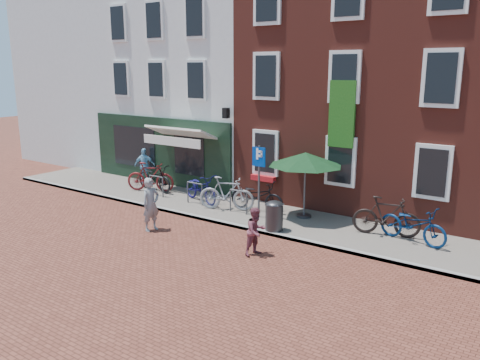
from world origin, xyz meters
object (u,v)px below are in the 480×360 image
Objects in this scene: bicycle_3 at (227,193)px; bicycle_6 at (413,224)px; cafe_person at (145,165)px; bicycle_1 at (150,177)px; boy at (256,231)px; bicycle_5 at (386,216)px; parasol at (306,157)px; bicycle_2 at (201,188)px; woman at (151,204)px; bicycle_0 at (154,177)px; litter_bin at (274,214)px; parking_sign at (259,169)px; bicycle_4 at (257,196)px.

bicycle_3 reaches higher than bicycle_6.
cafe_person is 1.67m from bicycle_1.
boy reaches higher than bicycle_5.
boy is (0.41, -3.62, -1.52)m from parasol.
cafe_person is at bearing 94.69° from bicycle_2.
woman is 1.26× the size of boy.
woman is 0.85× the size of bicycle_1.
parasol is 1.25× the size of bicycle_3.
parasol reaches higher than bicycle_0.
bicycle_0 is 1.03× the size of bicycle_5.
bicycle_3 is (1.45, -0.31, 0.06)m from bicycle_2.
bicycle_5 is (11.12, -0.76, -0.16)m from cafe_person.
bicycle_0 is 1.00× the size of bicycle_2.
bicycle_0 is at bearing 117.07° from cafe_person.
parking_sign is at bearing 142.48° from litter_bin.
parking_sign reaches higher than bicycle_6.
bicycle_5 is 0.84m from bicycle_6.
woman reaches higher than cafe_person.
bicycle_1 is 0.97× the size of bicycle_2.
parking_sign is 1.19× the size of bicycle_0.
bicycle_0 is (-6.84, -0.28, -1.55)m from parasol.
bicycle_1 is (-5.59, 0.42, -1.08)m from parking_sign.
bicycle_6 is at bearing -82.38° from bicycle_0.
litter_bin is 2.75m from bicycle_3.
bicycle_5 is (6.41, 3.54, -0.15)m from woman.
bicycle_3 is at bearing -162.74° from parasol.
parking_sign reaches higher than bicycle_5.
parasol reaches higher than litter_bin.
bicycle_2 is at bearing 172.47° from parking_sign.
bicycle_5 is (4.19, 0.65, -1.08)m from parking_sign.
bicycle_1 is (1.34, -0.99, -0.16)m from cafe_person.
bicycle_5 is (9.76, 0.02, 0.06)m from bicycle_0.
boy is at bearing -80.09° from woman.
cafe_person is 0.76× the size of bicycle_3.
bicycle_3 is at bearing -118.66° from bicycle_1.
parking_sign is 1.22× the size of bicycle_3.
bicycle_3 is (-1.41, 0.07, -1.08)m from parking_sign.
boy is (1.67, -2.71, -1.10)m from parking_sign.
parasol is 1.64× the size of cafe_person.
parking_sign reaches higher than parasol.
bicycle_0 is at bearing 84.56° from bicycle_4.
boy is at bearing -74.25° from litter_bin.
parasol is at bearing -85.55° from bicycle_4.
bicycle_1 is 5.13m from bicycle_4.
parasol is 1.21× the size of bicycle_0.
bicycle_1 is at bearing 86.88° from bicycle_4.
boy reaches higher than bicycle_2.
bicycle_6 reaches higher than litter_bin.
bicycle_2 is at bearing -87.17° from bicycle_0.
woman is at bearing 105.51° from bicycle_5.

